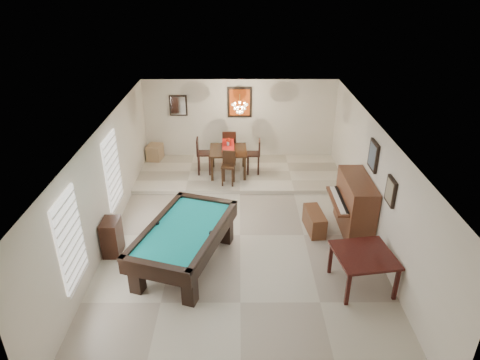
{
  "coord_description": "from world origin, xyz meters",
  "views": [
    {
      "loc": [
        -0.03,
        -8.39,
        5.66
      ],
      "look_at": [
        0.0,
        0.6,
        1.15
      ],
      "focal_mm": 32.0,
      "sensor_mm": 36.0,
      "label": 1
    }
  ],
  "objects_px": {
    "pool_table": "(185,247)",
    "dining_table": "(228,160)",
    "flower_vase": "(228,142)",
    "upright_piano": "(348,205)",
    "dining_chair_east": "(253,156)",
    "dining_chair_west": "(204,156)",
    "chandelier": "(240,105)",
    "apothecary_chest": "(112,237)",
    "square_table": "(362,270)",
    "piano_bench": "(314,221)",
    "dining_chair_north": "(230,147)",
    "dining_chair_south": "(228,169)",
    "corner_bench": "(155,152)"
  },
  "relations": [
    {
      "from": "dining_chair_east",
      "to": "square_table",
      "type": "bearing_deg",
      "value": 23.99
    },
    {
      "from": "square_table",
      "to": "dining_chair_east",
      "type": "xyz_separation_m",
      "value": [
        -1.97,
        4.91,
        0.27
      ]
    },
    {
      "from": "pool_table",
      "to": "square_table",
      "type": "xyz_separation_m",
      "value": [
        3.52,
        -0.68,
        -0.06
      ]
    },
    {
      "from": "dining_chair_south",
      "to": "corner_bench",
      "type": "height_order",
      "value": "dining_chair_south"
    },
    {
      "from": "dining_chair_south",
      "to": "dining_chair_east",
      "type": "height_order",
      "value": "dining_chair_east"
    },
    {
      "from": "apothecary_chest",
      "to": "corner_bench",
      "type": "bearing_deg",
      "value": 89.05
    },
    {
      "from": "pool_table",
      "to": "apothecary_chest",
      "type": "bearing_deg",
      "value": -176.43
    },
    {
      "from": "dining_table",
      "to": "dining_chair_west",
      "type": "distance_m",
      "value": 0.72
    },
    {
      "from": "dining_chair_south",
      "to": "corner_bench",
      "type": "xyz_separation_m",
      "value": [
        -2.37,
        1.76,
        -0.24
      ]
    },
    {
      "from": "dining_chair_west",
      "to": "chandelier",
      "type": "xyz_separation_m",
      "value": [
        1.05,
        0.05,
        1.54
      ]
    },
    {
      "from": "corner_bench",
      "to": "chandelier",
      "type": "distance_m",
      "value": 3.41
    },
    {
      "from": "pool_table",
      "to": "dining_chair_west",
      "type": "relative_size",
      "value": 2.43
    },
    {
      "from": "square_table",
      "to": "dining_table",
      "type": "xyz_separation_m",
      "value": [
        -2.71,
        4.87,
        0.19
      ]
    },
    {
      "from": "piano_bench",
      "to": "dining_chair_east",
      "type": "xyz_separation_m",
      "value": [
        -1.37,
        2.94,
        0.39
      ]
    },
    {
      "from": "dining_chair_east",
      "to": "dining_chair_north",
      "type": "bearing_deg",
      "value": -132.34
    },
    {
      "from": "dining_table",
      "to": "flower_vase",
      "type": "height_order",
      "value": "flower_vase"
    },
    {
      "from": "dining_table",
      "to": "chandelier",
      "type": "relative_size",
      "value": 1.79
    },
    {
      "from": "piano_bench",
      "to": "dining_chair_north",
      "type": "bearing_deg",
      "value": 119.71
    },
    {
      "from": "square_table",
      "to": "upright_piano",
      "type": "xyz_separation_m",
      "value": [
        0.16,
        2.0,
        0.29
      ]
    },
    {
      "from": "upright_piano",
      "to": "chandelier",
      "type": "xyz_separation_m",
      "value": [
        -2.53,
        2.96,
        1.53
      ]
    },
    {
      "from": "upright_piano",
      "to": "apothecary_chest",
      "type": "xyz_separation_m",
      "value": [
        -5.31,
        -0.91,
        -0.26
      ]
    },
    {
      "from": "dining_chair_west",
      "to": "chandelier",
      "type": "bearing_deg",
      "value": -89.17
    },
    {
      "from": "apothecary_chest",
      "to": "dining_table",
      "type": "relative_size",
      "value": 0.76
    },
    {
      "from": "dining_chair_south",
      "to": "chandelier",
      "type": "relative_size",
      "value": 1.59
    },
    {
      "from": "dining_chair_south",
      "to": "dining_chair_west",
      "type": "xyz_separation_m",
      "value": [
        -0.72,
        0.74,
        0.07
      ]
    },
    {
      "from": "apothecary_chest",
      "to": "dining_chair_west",
      "type": "xyz_separation_m",
      "value": [
        1.73,
        3.81,
        0.26
      ]
    },
    {
      "from": "corner_bench",
      "to": "dining_chair_south",
      "type": "bearing_deg",
      "value": -36.54
    },
    {
      "from": "pool_table",
      "to": "dining_table",
      "type": "xyz_separation_m",
      "value": [
        0.81,
        4.19,
        0.12
      ]
    },
    {
      "from": "dining_chair_west",
      "to": "pool_table",
      "type": "bearing_deg",
      "value": 176.61
    },
    {
      "from": "apothecary_chest",
      "to": "flower_vase",
      "type": "bearing_deg",
      "value": 57.12
    },
    {
      "from": "pool_table",
      "to": "chandelier",
      "type": "bearing_deg",
      "value": 92.55
    },
    {
      "from": "flower_vase",
      "to": "dining_chair_east",
      "type": "distance_m",
      "value": 0.88
    },
    {
      "from": "pool_table",
      "to": "dining_chair_west",
      "type": "xyz_separation_m",
      "value": [
        0.1,
        4.22,
        0.22
      ]
    },
    {
      "from": "dining_chair_west",
      "to": "dining_chair_east",
      "type": "relative_size",
      "value": 1.04
    },
    {
      "from": "corner_bench",
      "to": "chandelier",
      "type": "relative_size",
      "value": 0.88
    },
    {
      "from": "dining_table",
      "to": "dining_chair_east",
      "type": "height_order",
      "value": "dining_chair_east"
    },
    {
      "from": "flower_vase",
      "to": "dining_chair_south",
      "type": "xyz_separation_m",
      "value": [
        0.01,
        -0.7,
        -0.52
      ]
    },
    {
      "from": "flower_vase",
      "to": "dining_chair_south",
      "type": "height_order",
      "value": "flower_vase"
    },
    {
      "from": "piano_bench",
      "to": "chandelier",
      "type": "relative_size",
      "value": 1.5
    },
    {
      "from": "upright_piano",
      "to": "dining_table",
      "type": "height_order",
      "value": "upright_piano"
    },
    {
      "from": "dining_chair_west",
      "to": "corner_bench",
      "type": "relative_size",
      "value": 2.06
    },
    {
      "from": "apothecary_chest",
      "to": "flower_vase",
      "type": "xyz_separation_m",
      "value": [
        2.44,
        3.78,
        0.71
      ]
    },
    {
      "from": "upright_piano",
      "to": "dining_chair_east",
      "type": "distance_m",
      "value": 3.61
    },
    {
      "from": "dining_chair_south",
      "to": "dining_chair_west",
      "type": "bearing_deg",
      "value": 142.23
    },
    {
      "from": "piano_bench",
      "to": "flower_vase",
      "type": "relative_size",
      "value": 4.02
    },
    {
      "from": "pool_table",
      "to": "dining_table",
      "type": "relative_size",
      "value": 2.47
    },
    {
      "from": "dining_table",
      "to": "dining_chair_south",
      "type": "distance_m",
      "value": 0.7
    },
    {
      "from": "square_table",
      "to": "flower_vase",
      "type": "xyz_separation_m",
      "value": [
        -2.71,
        4.87,
        0.74
      ]
    },
    {
      "from": "corner_bench",
      "to": "dining_chair_west",
      "type": "bearing_deg",
      "value": -31.8
    },
    {
      "from": "upright_piano",
      "to": "dining_chair_south",
      "type": "bearing_deg",
      "value": 142.78
    }
  ]
}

